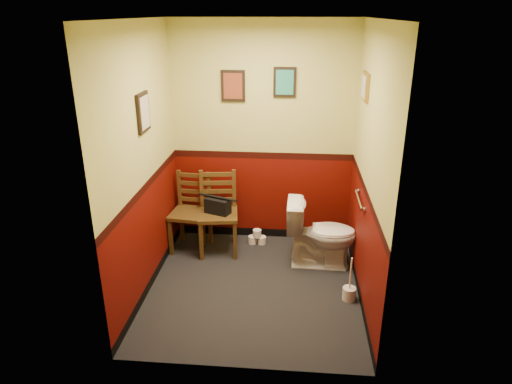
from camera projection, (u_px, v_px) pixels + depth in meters
floor at (254, 287)px, 4.90m from camera, size 2.20×2.40×0.00m
ceiling at (253, 19)px, 3.90m from camera, size 2.20×2.40×0.00m
wall_back at (263, 136)px, 5.51m from camera, size 2.20×0.00×2.70m
wall_front at (239, 221)px, 3.29m from camera, size 2.20×0.00×2.70m
wall_left at (143, 165)px, 4.49m from camera, size 0.00×2.40×2.70m
wall_right at (369, 171)px, 4.31m from camera, size 0.00×2.40×2.70m
grab_bar at (359, 200)px, 4.70m from camera, size 0.05×0.56×0.06m
framed_print_back_a at (233, 86)px, 5.30m from camera, size 0.28×0.04×0.36m
framed_print_back_b at (285, 82)px, 5.23m from camera, size 0.26×0.04×0.34m
framed_print_left at (143, 112)px, 4.40m from camera, size 0.04×0.30×0.38m
framed_print_right at (365, 86)px, 4.61m from camera, size 0.04×0.34×0.28m
toilet at (321, 234)px, 5.20m from camera, size 0.81×0.46×0.78m
toilet_brush at (349, 293)px, 4.66m from camera, size 0.14×0.14×0.49m
chair_left at (191, 212)px, 5.56m from camera, size 0.49×0.49×0.95m
chair_right at (218, 213)px, 5.49m from camera, size 0.52×0.52×0.99m
handbag at (218, 206)px, 5.41m from camera, size 0.33×0.24×0.21m
tp_stack at (257, 238)px, 5.79m from camera, size 0.22×0.12×0.20m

